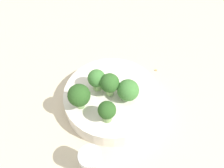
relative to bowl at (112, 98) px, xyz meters
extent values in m
plane|color=beige|center=(0.00, 0.00, -0.02)|extent=(3.00, 3.00, 0.00)
cylinder|color=silver|center=(0.00, 0.00, 0.00)|extent=(0.21, 0.21, 0.04)
cylinder|color=#8EB770|center=(-0.07, -0.02, 0.04)|extent=(0.02, 0.02, 0.03)
sphere|color=#28511E|center=(-0.07, -0.02, 0.06)|extent=(0.04, 0.04, 0.04)
cylinder|color=#8EB770|center=(-0.01, 0.00, 0.04)|extent=(0.02, 0.02, 0.03)
sphere|color=#2D5B23|center=(-0.01, 0.00, 0.06)|extent=(0.04, 0.04, 0.04)
cylinder|color=#84AD66|center=(-0.03, 0.02, 0.03)|extent=(0.02, 0.02, 0.03)
sphere|color=#3D7533|center=(-0.03, 0.02, 0.05)|extent=(0.04, 0.04, 0.04)
cylinder|color=#7A9E5B|center=(-0.02, -0.06, 0.03)|extent=(0.02, 0.02, 0.03)
sphere|color=#28511E|center=(-0.02, -0.06, 0.05)|extent=(0.03, 0.03, 0.03)
cylinder|color=#8EB770|center=(0.03, -0.02, 0.03)|extent=(0.02, 0.02, 0.02)
sphere|color=#3D7533|center=(0.03, -0.02, 0.05)|extent=(0.05, 0.05, 0.05)
cylinder|color=silver|center=(-0.07, -0.13, 0.01)|extent=(0.04, 0.04, 0.06)
cylinder|color=#B7B7BC|center=(-0.07, -0.13, 0.04)|extent=(0.04, 0.04, 0.02)
cube|color=olive|center=(0.09, 0.09, -0.02)|extent=(0.01, 0.01, 0.01)
cube|color=tan|center=(0.14, 0.07, -0.02)|extent=(0.01, 0.01, 0.01)
camera|label=1|loc=(-0.07, -0.27, 0.40)|focal=35.00mm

